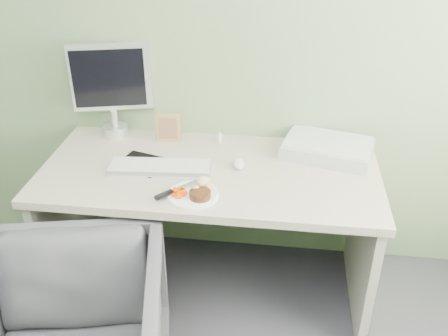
# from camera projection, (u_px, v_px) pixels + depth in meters

# --- Properties ---
(wall_back) EXTENTS (3.50, 0.00, 3.50)m
(wall_back) POSITION_uv_depth(u_px,v_px,m) (219.00, 17.00, 2.37)
(wall_back) COLOR gray
(wall_back) RESTS_ON floor
(desk) EXTENTS (1.60, 0.75, 0.73)m
(desk) POSITION_uv_depth(u_px,v_px,m) (210.00, 201.00, 2.45)
(desk) COLOR #AEA392
(desk) RESTS_ON floor
(plate) EXTENTS (0.22, 0.22, 0.01)m
(plate) POSITION_uv_depth(u_px,v_px,m) (193.00, 195.00, 2.16)
(plate) COLOR white
(plate) RESTS_ON desk
(steak) EXTENTS (0.12, 0.12, 0.03)m
(steak) POSITION_uv_depth(u_px,v_px,m) (200.00, 194.00, 2.13)
(steak) COLOR black
(steak) RESTS_ON plate
(potato_pile) EXTENTS (0.11, 0.09, 0.06)m
(potato_pile) POSITION_uv_depth(u_px,v_px,m) (201.00, 183.00, 2.18)
(potato_pile) COLOR #A57A50
(potato_pile) RESTS_ON plate
(carrot_heap) EXTENTS (0.07, 0.06, 0.04)m
(carrot_heap) POSITION_uv_depth(u_px,v_px,m) (178.00, 192.00, 2.13)
(carrot_heap) COLOR #FF4B05
(carrot_heap) RESTS_ON plate
(steak_knife) EXTENTS (0.16, 0.18, 0.02)m
(steak_knife) POSITION_uv_depth(u_px,v_px,m) (171.00, 192.00, 2.15)
(steak_knife) COLOR silver
(steak_knife) RESTS_ON plate
(mousepad) EXTENTS (0.27, 0.25, 0.00)m
(mousepad) POSITION_uv_depth(u_px,v_px,m) (141.00, 164.00, 2.40)
(mousepad) COLOR black
(mousepad) RESTS_ON desk
(keyboard) EXTENTS (0.48, 0.18, 0.02)m
(keyboard) POSITION_uv_depth(u_px,v_px,m) (160.00, 167.00, 2.35)
(keyboard) COLOR white
(keyboard) RESTS_ON desk
(computer_mouse) EXTENTS (0.07, 0.10, 0.03)m
(computer_mouse) POSITION_uv_depth(u_px,v_px,m) (239.00, 164.00, 2.37)
(computer_mouse) COLOR white
(computer_mouse) RESTS_ON desk
(photo_frame) EXTENTS (0.13, 0.03, 0.16)m
(photo_frame) POSITION_uv_depth(u_px,v_px,m) (168.00, 128.00, 2.57)
(photo_frame) COLOR #A9854F
(photo_frame) RESTS_ON desk
(eyedrop_bottle) EXTENTS (0.02, 0.02, 0.07)m
(eyedrop_bottle) POSITION_uv_depth(u_px,v_px,m) (220.00, 138.00, 2.58)
(eyedrop_bottle) COLOR white
(eyedrop_bottle) RESTS_ON desk
(scanner) EXTENTS (0.48, 0.38, 0.07)m
(scanner) POSITION_uv_depth(u_px,v_px,m) (327.00, 149.00, 2.47)
(scanner) COLOR silver
(scanner) RESTS_ON desk
(monitor) EXTENTS (0.40, 0.15, 0.49)m
(monitor) POSITION_uv_depth(u_px,v_px,m) (112.00, 85.00, 2.55)
(monitor) COLOR silver
(monitor) RESTS_ON desk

